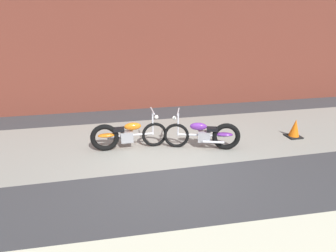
# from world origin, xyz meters

# --- Properties ---
(ground_plane) EXTENTS (80.00, 80.00, 0.00)m
(ground_plane) POSITION_xyz_m (0.00, 0.00, 0.00)
(ground_plane) COLOR #38383A
(sidewalk_slab) EXTENTS (36.00, 3.50, 0.01)m
(sidewalk_slab) POSITION_xyz_m (0.00, 1.75, 0.00)
(sidewalk_slab) COLOR gray
(sidewalk_slab) RESTS_ON ground
(brick_building_wall) EXTENTS (36.00, 0.50, 6.42)m
(brick_building_wall) POSITION_xyz_m (0.00, 5.20, 3.21)
(brick_building_wall) COLOR brown
(brick_building_wall) RESTS_ON ground
(motorcycle_orange) EXTENTS (2.01, 0.58, 1.03)m
(motorcycle_orange) POSITION_xyz_m (-1.03, 1.33, 0.40)
(motorcycle_orange) COLOR black
(motorcycle_orange) RESTS_ON ground
(motorcycle_purple) EXTENTS (1.94, 0.84, 1.03)m
(motorcycle_purple) POSITION_xyz_m (1.10, 0.88, 0.40)
(motorcycle_purple) COLOR black
(motorcycle_purple) RESTS_ON ground
(traffic_cone) EXTENTS (0.40, 0.40, 0.55)m
(traffic_cone) POSITION_xyz_m (3.88, 1.09, 0.25)
(traffic_cone) COLOR orange
(traffic_cone) RESTS_ON ground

